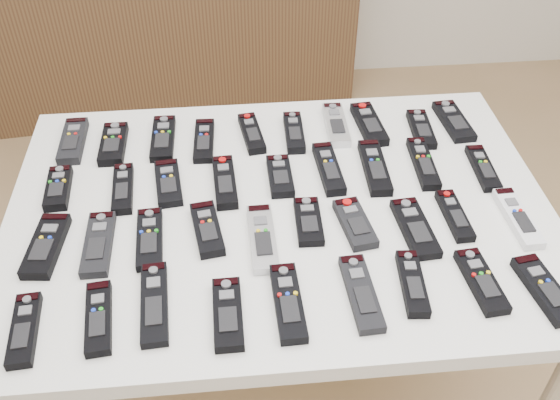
{
  "coord_description": "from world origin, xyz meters",
  "views": [
    {
      "loc": [
        -0.1,
        -1.02,
        1.74
      ],
      "look_at": [
        -0.0,
        0.04,
        0.8
      ],
      "focal_mm": 40.0,
      "sensor_mm": 36.0,
      "label": 1
    }
  ],
  "objects": [
    {
      "name": "remote_14",
      "position": [
        0.01,
        0.14,
        0.79
      ],
      "size": [
        0.06,
        0.14,
        0.02
      ],
      "primitive_type": "cube",
      "rotation": [
        0.0,
        0.0,
        0.01
      ],
      "color": "black",
      "rests_on": "table"
    },
    {
      "name": "remote_17",
      "position": [
        0.37,
        0.15,
        0.79
      ],
      "size": [
        0.05,
        0.19,
        0.02
      ],
      "primitive_type": "cube",
      "rotation": [
        0.0,
        0.0,
        -0.04
      ],
      "color": "black",
      "rests_on": "table"
    },
    {
      "name": "remote_26",
      "position": [
        0.29,
        -0.07,
        0.79
      ],
      "size": [
        0.07,
        0.18,
        0.02
      ],
      "primitive_type": "cube",
      "rotation": [
        0.0,
        0.0,
        0.08
      ],
      "color": "black",
      "rests_on": "table"
    },
    {
      "name": "remote_15",
      "position": [
        0.13,
        0.15,
        0.79
      ],
      "size": [
        0.06,
        0.19,
        0.02
      ],
      "primitive_type": "cube",
      "rotation": [
        0.0,
        0.0,
        0.05
      ],
      "color": "black",
      "rests_on": "table"
    },
    {
      "name": "remote_32",
      "position": [
        -0.13,
        -0.27,
        0.79
      ],
      "size": [
        0.06,
        0.17,
        0.02
      ],
      "primitive_type": "cube",
      "rotation": [
        0.0,
        0.0,
        0.01
      ],
      "color": "black",
      "rests_on": "table"
    },
    {
      "name": "remote_2",
      "position": [
        -0.28,
        0.32,
        0.79
      ],
      "size": [
        0.06,
        0.18,
        0.02
      ],
      "primitive_type": "cube",
      "rotation": [
        0.0,
        0.0,
        -0.01
      ],
      "color": "black",
      "rests_on": "table"
    },
    {
      "name": "remote_34",
      "position": [
        0.13,
        -0.24,
        0.79
      ],
      "size": [
        0.06,
        0.19,
        0.02
      ],
      "primitive_type": "cube",
      "rotation": [
        0.0,
        0.0,
        0.05
      ],
      "color": "black",
      "rests_on": "table"
    },
    {
      "name": "remote_24",
      "position": [
        0.06,
        -0.03,
        0.79
      ],
      "size": [
        0.06,
        0.14,
        0.02
      ],
      "primitive_type": "cube",
      "rotation": [
        0.0,
        0.0,
        -0.03
      ],
      "color": "black",
      "rests_on": "table"
    },
    {
      "name": "remote_7",
      "position": [
        0.27,
        0.33,
        0.79
      ],
      "size": [
        0.07,
        0.19,
        0.02
      ],
      "primitive_type": "cube",
      "rotation": [
        0.0,
        0.0,
        0.09
      ],
      "color": "black",
      "rests_on": "table"
    },
    {
      "name": "remote_22",
      "position": [
        -0.17,
        -0.03,
        0.79
      ],
      "size": [
        0.08,
        0.17,
        0.02
      ],
      "primitive_type": "cube",
      "rotation": [
        0.0,
        0.0,
        0.15
      ],
      "color": "black",
      "rests_on": "table"
    },
    {
      "name": "table",
      "position": [
        -0.0,
        0.04,
        0.72
      ],
      "size": [
        1.25,
        0.88,
        0.78
      ],
      "color": "white",
      "rests_on": "ground"
    },
    {
      "name": "remote_5",
      "position": [
        0.06,
        0.31,
        0.79
      ],
      "size": [
        0.05,
        0.16,
        0.02
      ],
      "primitive_type": "cube",
      "rotation": [
        0.0,
        0.0,
        -0.03
      ],
      "color": "black",
      "rests_on": "table"
    },
    {
      "name": "remote_10",
      "position": [
        -0.52,
        0.14,
        0.79
      ],
      "size": [
        0.06,
        0.15,
        0.02
      ],
      "primitive_type": "cube",
      "rotation": [
        0.0,
        0.0,
        0.06
      ],
      "color": "black",
      "rests_on": "table"
    },
    {
      "name": "remote_13",
      "position": [
        -0.13,
        0.13,
        0.79
      ],
      "size": [
        0.06,
        0.18,
        0.02
      ],
      "primitive_type": "cube",
      "rotation": [
        0.0,
        0.0,
        0.05
      ],
      "color": "black",
      "rests_on": "table"
    },
    {
      "name": "remote_29",
      "position": [
        -0.51,
        -0.27,
        0.79
      ],
      "size": [
        0.06,
        0.17,
        0.02
      ],
      "primitive_type": "cube",
      "rotation": [
        0.0,
        0.0,
        0.08
      ],
      "color": "black",
      "rests_on": "table"
    },
    {
      "name": "remote_6",
      "position": [
        0.18,
        0.34,
        0.79
      ],
      "size": [
        0.06,
        0.18,
        0.02
      ],
      "primitive_type": "cube",
      "rotation": [
        0.0,
        0.0,
        -0.02
      ],
      "color": "#B7B7BC",
      "rests_on": "table"
    },
    {
      "name": "remote_8",
      "position": [
        0.4,
        0.3,
        0.79
      ],
      "size": [
        0.06,
        0.16,
        0.02
      ],
      "primitive_type": "cube",
      "rotation": [
        0.0,
        0.0,
        -0.06
      ],
      "color": "black",
      "rests_on": "table"
    },
    {
      "name": "remote_21",
      "position": [
        -0.29,
        -0.05,
        0.79
      ],
      "size": [
        0.06,
        0.18,
        0.02
      ],
      "primitive_type": "cube",
      "rotation": [
        0.0,
        0.0,
        0.05
      ],
      "color": "black",
      "rests_on": "table"
    },
    {
      "name": "sideboard",
      "position": [
        -0.39,
        1.78,
        0.45
      ],
      "size": [
        1.82,
        0.56,
        0.9
      ],
      "primitive_type": "cube",
      "rotation": [
        0.0,
        0.0,
        0.1
      ],
      "color": "#442B1B",
      "rests_on": "ground"
    },
    {
      "name": "remote_35",
      "position": [
        0.24,
        -0.23,
        0.79
      ],
      "size": [
        0.06,
        0.17,
        0.02
      ],
      "primitive_type": "cube",
      "rotation": [
        0.0,
        0.0,
        -0.08
      ],
      "color": "black",
      "rests_on": "table"
    },
    {
      "name": "remote_33",
      "position": [
        -0.01,
        -0.25,
        0.79
      ],
      "size": [
        0.06,
        0.19,
        0.02
      ],
      "primitive_type": "cube",
      "rotation": [
        0.0,
        0.0,
        0.03
      ],
      "color": "black",
      "rests_on": "table"
    },
    {
      "name": "remote_3",
      "position": [
        -0.17,
        0.3,
        0.79
      ],
      "size": [
        0.06,
        0.18,
        0.02
      ],
      "primitive_type": "cube",
      "rotation": [
        0.0,
        0.0,
        -0.04
      ],
      "color": "black",
      "rests_on": "table"
    },
    {
      "name": "remote_20",
      "position": [
        -0.4,
        -0.05,
        0.79
      ],
      "size": [
        0.06,
        0.18,
        0.02
      ],
      "primitive_type": "cube",
      "rotation": [
        0.0,
        0.0,
        0.0
      ],
      "color": "black",
      "rests_on": "table"
    },
    {
      "name": "remote_19",
      "position": [
        -0.51,
        -0.05,
        0.79
      ],
      "size": [
        0.08,
        0.18,
        0.02
      ],
      "primitive_type": "cube",
      "rotation": [
        0.0,
        0.0,
        -0.1
      ],
      "color": "black",
      "rests_on": "table"
    },
    {
      "name": "remote_37",
      "position": [
        0.5,
        -0.27,
        0.79
      ],
      "size": [
        0.08,
        0.18,
        0.02
      ],
      "primitive_type": "cube",
      "rotation": [
        0.0,
        0.0,
        0.15
      ],
      "color": "black",
      "rests_on": "table"
    },
    {
      "name": "remote_25",
      "position": [
        0.16,
        -0.04,
        0.79
      ],
      "size": [
        0.08,
        0.16,
        0.02
      ],
      "primitive_type": "cube",
      "rotation": [
        0.0,
        0.0,
        0.15
      ],
      "color": "black",
      "rests_on": "table"
    },
    {
      "name": "remote_0",
      "position": [
        -0.51,
        0.33,
        0.79
      ],
      "size": [
        0.06,
        0.18,
        0.02
      ],
      "primitive_type": "cube",
      "rotation": [
        0.0,
        0.0,
        0.01
      ],
      "color": "black",
      "rests_on": "table"
    },
    {
      "name": "remote_1",
      "position": [
        -0.41,
        0.31,
        0.79
      ],
      "size": [
        0.06,
        0.16,
        0.02
      ],
      "primitive_type": "cube",
      "rotation": [
        0.0,
        0.0,
        -0.0
      ],
      "color": "black",
      "rests_on": "table"
    },
    {
      "name": "remote_28",
      "position": [
        0.52,
        -0.06,
        0.79
      ],
      "size": [
        0.05,
        0.19,
        0.02
      ],
      "primitive_type": "cube",
      "rotation": [
        0.0,
        0.0,
        0.03
      ],
      "color": "silver",
      "rests_on": "table"
    },
    {
      "name": "remote_18",
      "position": [
        0.51,
        0.12,
        0.79
      ],
      "size": [
        0.05,
        0.17,
        0.02
      ],
      "primitive_type": "cube",
      "rotation": [
        0.0,
        0.0,
        -0.04
      ],
      "color": "black",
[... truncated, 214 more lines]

